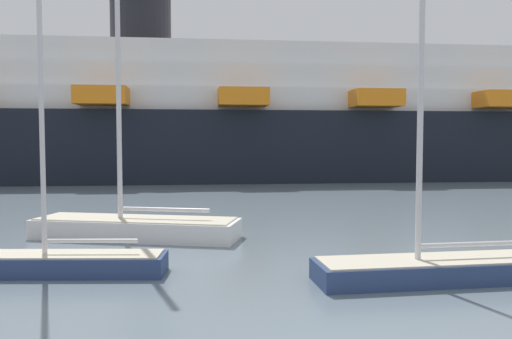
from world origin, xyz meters
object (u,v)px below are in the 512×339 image
Objects in this scene: sailboat_0 at (436,260)px; sailboat_3 at (61,257)px; sailboat_1 at (136,222)px; cruise_ship at (346,120)px.

sailboat_3 is at bearing -12.51° from sailboat_0.
cruise_ship reaches higher than sailboat_1.
sailboat_0 is 0.11× the size of cruise_ship.
sailboat_0 reaches higher than sailboat_3.
sailboat_0 is at bearing 175.73° from sailboat_3.
sailboat_3 is 36.75m from cruise_ship.
sailboat_1 is at bearing -41.45° from sailboat_0.
sailboat_1 reaches higher than sailboat_3.
sailboat_3 is at bearing 91.28° from sailboat_1.
sailboat_3 is (-1.33, -4.58, -0.13)m from sailboat_1.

